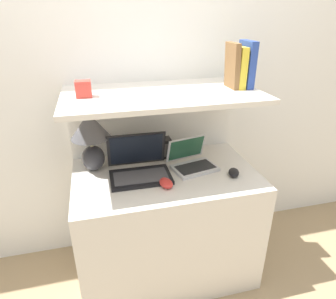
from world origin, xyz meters
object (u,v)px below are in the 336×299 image
at_px(router_box, 160,148).
at_px(shelf_gadget, 83,89).
at_px(laptop_small, 192,161).
at_px(laptop_large, 139,167).
at_px(second_mouse, 234,172).
at_px(book_yellow, 238,67).
at_px(book_brown, 232,66).
at_px(table_lamp, 91,134).
at_px(computer_mouse, 166,183).
at_px(book_blue, 247,64).

distance_m(router_box, shelf_gadget, 0.65).
height_order(laptop_small, router_box, laptop_small).
distance_m(laptop_large, laptop_small, 0.33).
xyz_separation_m(second_mouse, shelf_gadget, (-0.81, 0.19, 0.50)).
bearing_deg(book_yellow, laptop_large, -175.14).
bearing_deg(book_brown, shelf_gadget, 180.00).
bearing_deg(table_lamp, second_mouse, -19.10).
height_order(laptop_large, shelf_gadget, shelf_gadget).
xyz_separation_m(table_lamp, laptop_large, (0.26, -0.14, -0.18)).
relative_size(laptop_large, book_brown, 1.41).
bearing_deg(shelf_gadget, laptop_small, -3.33).
bearing_deg(shelf_gadget, second_mouse, -13.43).
bearing_deg(computer_mouse, shelf_gadget, 151.59).
distance_m(computer_mouse, second_mouse, 0.42).
xyz_separation_m(laptop_small, shelf_gadget, (-0.60, 0.03, 0.48)).
height_order(computer_mouse, book_yellow, book_yellow).
height_order(table_lamp, shelf_gadget, shelf_gadget).
distance_m(computer_mouse, router_box, 0.37).
bearing_deg(laptop_large, shelf_gadget, 168.99).
height_order(table_lamp, second_mouse, table_lamp).
distance_m(laptop_large, router_box, 0.27).
bearing_deg(book_yellow, laptop_small, -172.72).
distance_m(router_box, book_brown, 0.68).
xyz_separation_m(table_lamp, book_blue, (0.91, -0.08, 0.38)).
bearing_deg(book_brown, laptop_small, -171.50).
height_order(table_lamp, book_yellow, book_yellow).
xyz_separation_m(laptop_small, book_yellow, (0.27, 0.03, 0.55)).
bearing_deg(computer_mouse, laptop_small, 40.06).
bearing_deg(laptop_small, book_blue, 6.17).
distance_m(laptop_large, book_brown, 0.79).
bearing_deg(second_mouse, book_yellow, 72.01).
xyz_separation_m(second_mouse, book_brown, (0.02, 0.19, 0.59)).
height_order(router_box, book_yellow, book_yellow).
xyz_separation_m(router_box, book_blue, (0.48, -0.15, 0.54)).
relative_size(router_box, shelf_gadget, 1.63).
distance_m(second_mouse, book_yellow, 0.61).
relative_size(table_lamp, book_yellow, 1.59).
bearing_deg(book_yellow, router_box, 160.30).
relative_size(table_lamp, laptop_small, 1.21).
relative_size(table_lamp, shelf_gadget, 4.30).
bearing_deg(laptop_small, router_box, 129.90).
distance_m(table_lamp, laptop_large, 0.34).
bearing_deg(book_yellow, book_blue, -0.00).
relative_size(computer_mouse, second_mouse, 1.02).
height_order(table_lamp, book_blue, book_blue).
xyz_separation_m(book_yellow, shelf_gadget, (-0.87, -0.00, -0.07)).
bearing_deg(book_brown, table_lamp, 174.15).
bearing_deg(book_brown, computer_mouse, -154.53).
bearing_deg(laptop_small, shelf_gadget, 176.67).
height_order(table_lamp, book_brown, book_brown).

